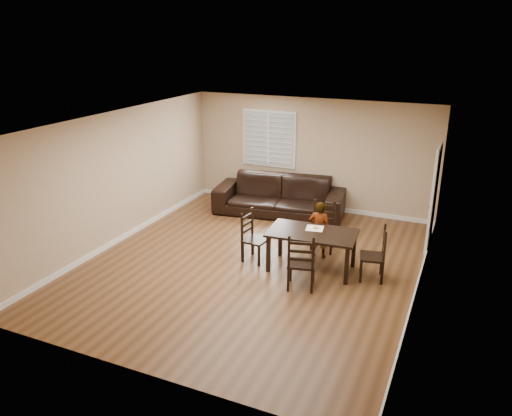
# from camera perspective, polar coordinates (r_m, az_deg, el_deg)

# --- Properties ---
(ground) EXTENTS (7.00, 7.00, 0.00)m
(ground) POSITION_cam_1_polar(r_m,az_deg,el_deg) (9.55, -0.41, -6.36)
(ground) COLOR brown
(ground) RESTS_ON ground
(room) EXTENTS (6.04, 7.04, 2.72)m
(room) POSITION_cam_1_polar(r_m,az_deg,el_deg) (9.04, 0.24, 4.39)
(room) COLOR tan
(room) RESTS_ON ground
(dining_table) EXTENTS (1.65, 1.00, 0.74)m
(dining_table) POSITION_cam_1_polar(r_m,az_deg,el_deg) (9.13, 6.44, -3.24)
(dining_table) COLOR black
(dining_table) RESTS_ON ground
(chair_near) EXTENTS (0.51, 0.49, 1.00)m
(chair_near) POSITION_cam_1_polar(r_m,az_deg,el_deg) (10.12, 7.71, -2.17)
(chair_near) COLOR black
(chair_near) RESTS_ON ground
(chair_far) EXTENTS (0.55, 0.53, 1.02)m
(chair_far) POSITION_cam_1_polar(r_m,az_deg,el_deg) (8.45, 5.15, -6.58)
(chair_far) COLOR black
(chair_far) RESTS_ON ground
(chair_left) EXTENTS (0.46, 0.48, 0.99)m
(chair_left) POSITION_cam_1_polar(r_m,az_deg,el_deg) (9.55, -0.65, -3.40)
(chair_left) COLOR black
(chair_left) RESTS_ON ground
(chair_right) EXTENTS (0.50, 0.52, 0.99)m
(chair_right) POSITION_cam_1_polar(r_m,az_deg,el_deg) (9.06, 13.90, -5.37)
(chair_right) COLOR black
(chair_right) RESTS_ON ground
(child) EXTENTS (0.43, 0.29, 1.14)m
(child) POSITION_cam_1_polar(r_m,az_deg,el_deg) (9.68, 7.24, -2.45)
(child) COLOR gray
(child) RESTS_ON ground
(napkin) EXTENTS (0.36, 0.36, 0.00)m
(napkin) POSITION_cam_1_polar(r_m,az_deg,el_deg) (9.25, 6.73, -2.32)
(napkin) COLOR beige
(napkin) RESTS_ON dining_table
(donut) EXTENTS (0.10, 0.10, 0.04)m
(donut) POSITION_cam_1_polar(r_m,az_deg,el_deg) (9.24, 6.85, -2.20)
(donut) COLOR gold
(donut) RESTS_ON napkin
(sofa) EXTENTS (3.19, 1.61, 0.89)m
(sofa) POSITION_cam_1_polar(r_m,az_deg,el_deg) (11.95, 2.69, 1.41)
(sofa) COLOR black
(sofa) RESTS_ON ground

